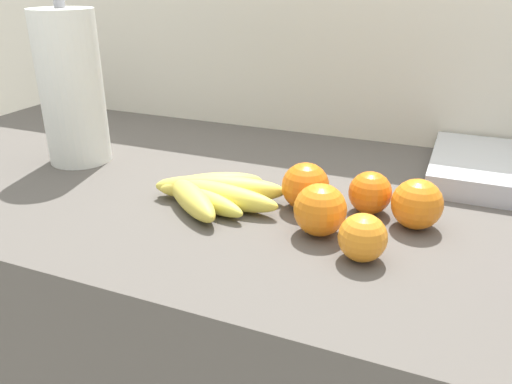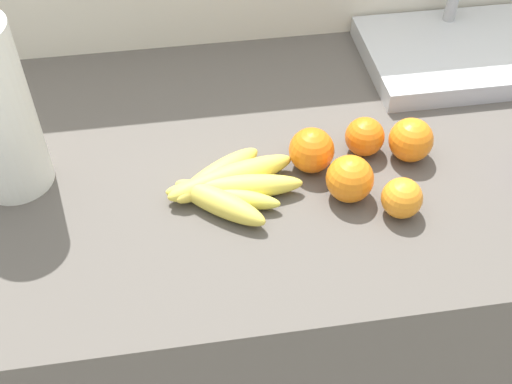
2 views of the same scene
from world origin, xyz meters
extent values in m
cube|color=#514C47|center=(0.00, 0.00, 0.43)|extent=(1.68, 0.71, 0.85)
cube|color=silver|center=(0.00, 0.38, 0.65)|extent=(2.08, 0.06, 1.30)
ellipsoid|color=#DDC74C|center=(-0.09, -0.12, 0.87)|extent=(0.15, 0.14, 0.04)
ellipsoid|color=#DBD14C|center=(-0.08, -0.11, 0.87)|extent=(0.18, 0.09, 0.03)
ellipsoid|color=#E7D14C|center=(-0.06, -0.09, 0.87)|extent=(0.22, 0.05, 0.04)
ellipsoid|color=#E5CE4C|center=(-0.06, -0.07, 0.87)|extent=(0.22, 0.10, 0.04)
ellipsoid|color=#E2C74C|center=(-0.08, -0.06, 0.87)|extent=(0.17, 0.13, 0.04)
sphere|color=orange|center=(0.19, -0.17, 0.88)|extent=(0.06, 0.06, 0.06)
sphere|color=orange|center=(0.08, -0.04, 0.89)|extent=(0.08, 0.08, 0.08)
sphere|color=orange|center=(0.12, -0.12, 0.89)|extent=(0.08, 0.08, 0.08)
sphere|color=orange|center=(0.25, -0.04, 0.89)|extent=(0.07, 0.07, 0.07)
sphere|color=orange|center=(0.17, -0.02, 0.88)|extent=(0.07, 0.07, 0.07)
cylinder|color=white|center=(-0.41, 0.00, 1.00)|extent=(0.12, 0.12, 0.29)
cylinder|color=gray|center=(-0.41, 0.00, 1.01)|extent=(0.02, 0.02, 0.32)
camera|label=1|loc=(0.29, -0.75, 1.20)|focal=35.49mm
camera|label=2|loc=(-0.14, -0.81, 1.61)|focal=45.24mm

